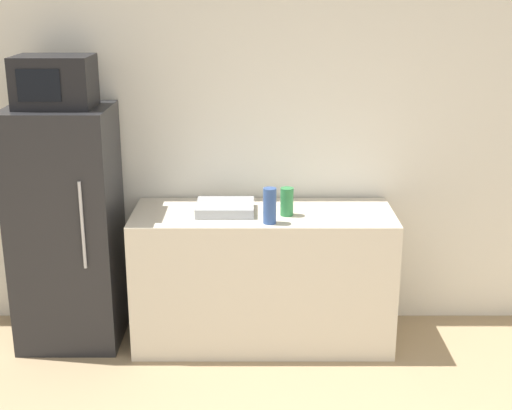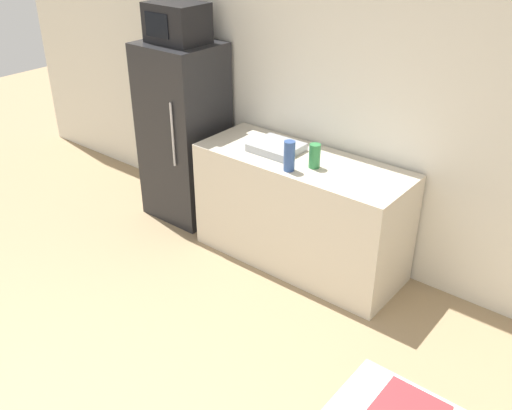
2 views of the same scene
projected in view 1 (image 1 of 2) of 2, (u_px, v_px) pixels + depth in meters
name	position (u px, v px, depth m)	size (l,w,h in m)	color
wall_back	(284.00, 139.00, 4.82)	(8.00, 0.06, 2.60)	silver
refrigerator	(68.00, 228.00, 4.63)	(0.65, 0.60, 1.58)	#232326
microwave	(55.00, 82.00, 4.35)	(0.47, 0.36, 0.31)	black
counter	(263.00, 277.00, 4.72)	(1.68, 0.64, 0.90)	beige
sink_basin	(226.00, 208.00, 4.57)	(0.37, 0.31, 0.06)	#9EA3A8
bottle_tall	(270.00, 206.00, 4.34)	(0.08, 0.08, 0.22)	#2D4C8C
bottle_short	(287.00, 202.00, 4.49)	(0.08, 0.08, 0.18)	#2D7F42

